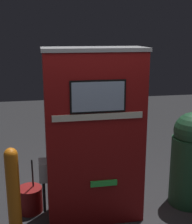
# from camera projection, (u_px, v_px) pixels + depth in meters

# --- Properties ---
(gas_pump) EXTENTS (1.19, 0.49, 2.00)m
(gas_pump) POSITION_uv_depth(u_px,v_px,m) (94.00, 137.00, 3.53)
(gas_pump) COLOR maroon
(gas_pump) RESTS_ON ground_plane
(safety_bollard) EXTENTS (0.13, 0.13, 1.09)m
(safety_bollard) POSITION_uv_depth(u_px,v_px,m) (14.00, 198.00, 3.07)
(safety_bollard) COLOR orange
(safety_bollard) RESTS_ON ground_plane
(trash_bin) EXTENTS (0.50, 0.50, 1.21)m
(trash_bin) POSITION_uv_depth(u_px,v_px,m) (191.00, 158.00, 3.91)
(trash_bin) COLOR #1E4C2D
(trash_bin) RESTS_ON ground_plane
(squeegee_bucket) EXTENTS (0.30, 0.30, 0.70)m
(squeegee_bucket) POSITION_uv_depth(u_px,v_px,m) (30.00, 199.00, 3.83)
(squeegee_bucket) COLOR maroon
(squeegee_bucket) RESTS_ON ground_plane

